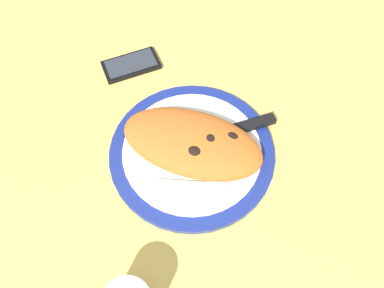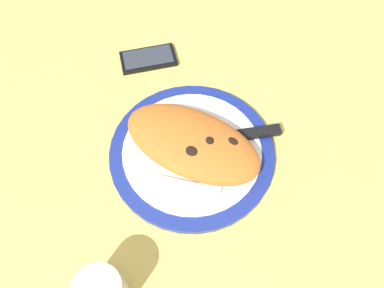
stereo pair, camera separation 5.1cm
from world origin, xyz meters
The scene contains 6 objects.
ground_plane centered at (0.00, 0.00, -1.50)cm, with size 150.00×150.00×3.00cm, color #DBB756.
plate centered at (0.00, 0.00, 0.80)cm, with size 30.88×30.88×1.68cm.
calzone centered at (-0.20, 0.26, 4.24)cm, with size 27.58×17.14×5.08cm.
fork centered at (1.10, -6.90, 1.88)cm, with size 16.22×3.25×0.40cm.
knife centered at (6.96, 5.13, 2.18)cm, with size 22.74×13.47×1.20cm.
smartphone centered at (-16.93, 19.28, 0.56)cm, with size 13.62×11.85×1.16cm.
Camera 1 is at (5.49, -31.45, 58.83)cm, focal length 33.04 mm.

